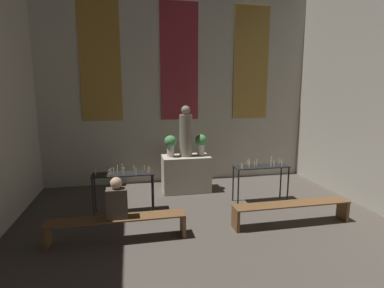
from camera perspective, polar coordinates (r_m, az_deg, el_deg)
The scene contains 10 objects.
wall_back at distance 8.71m, azimuth -2.46°, elevation 11.75°, with size 7.86×0.16×5.73m.
altar at distance 8.02m, azimuth -1.16°, elevation -5.61°, with size 1.25×0.71×0.95m.
statue at distance 7.79m, azimuth -1.19°, elevation 2.07°, with size 0.34×0.34×1.32m.
flower_vase_left at distance 7.78m, azimuth -4.12°, elevation 0.01°, with size 0.31×0.31×0.56m.
flower_vase_right at distance 7.92m, azimuth 1.70°, elevation 0.22°, with size 0.31×0.31×0.56m.
candle_rack_left at distance 6.69m, azimuth -12.94°, elevation -6.57°, with size 1.31×0.41×1.09m.
candle_rack_right at distance 7.33m, azimuth 12.99°, elevation -5.09°, with size 1.31×0.41×1.09m.
pew_back_left at distance 5.64m, azimuth -14.01°, elevation -14.43°, with size 2.41×0.36×0.45m.
pew_back_right at distance 6.43m, azimuth 18.46°, elevation -11.52°, with size 2.41×0.36×0.45m.
person_seated at distance 5.47m, azimuth -14.11°, elevation -10.31°, with size 0.36×0.24×0.74m.
Camera 1 is at (-1.41, 3.42, 2.66)m, focal length 28.00 mm.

